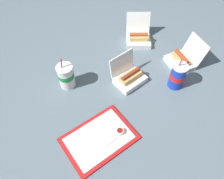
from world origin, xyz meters
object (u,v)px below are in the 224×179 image
at_px(food_tray, 99,139).
at_px(soda_cup_center, 66,76).
at_px(clamshell_hotdog_front, 138,38).
at_px(ketchup_cup, 120,131).
at_px(clamshell_hotdog_back, 182,60).
at_px(soda_cup_back, 177,76).
at_px(plastic_fork, 112,141).
at_px(clamshell_hotdog_corner, 129,77).

xyz_separation_m(food_tray, soda_cup_center, (-0.07, -0.43, 0.08)).
bearing_deg(clamshell_hotdog_front, ketchup_cup, 39.61).
bearing_deg(clamshell_hotdog_front, food_tray, 32.52).
bearing_deg(clamshell_hotdog_back, ketchup_cup, 11.63).
height_order(clamshell_hotdog_back, soda_cup_back, soda_cup_back).
xyz_separation_m(plastic_fork, clamshell_hotdog_front, (-0.66, -0.51, 0.03)).
bearing_deg(clamshell_hotdog_back, clamshell_hotdog_corner, -16.42).
bearing_deg(soda_cup_center, clamshell_hotdog_front, -177.70).
relative_size(clamshell_hotdog_back, soda_cup_center, 1.08).
relative_size(ketchup_cup, soda_cup_center, 0.18).
relative_size(ketchup_cup, clamshell_hotdog_front, 0.15).
xyz_separation_m(clamshell_hotdog_front, soda_cup_back, (0.11, 0.46, 0.05)).
xyz_separation_m(clamshell_hotdog_corner, soda_cup_center, (0.32, -0.22, 0.04)).
xyz_separation_m(clamshell_hotdog_corner, soda_cup_back, (-0.21, 0.21, 0.05)).
relative_size(clamshell_hotdog_corner, clamshell_hotdog_back, 0.78).
height_order(food_tray, ketchup_cup, ketchup_cup).
relative_size(food_tray, clamshell_hotdog_front, 1.39).
height_order(clamshell_hotdog_back, soda_cup_center, soda_cup_center).
xyz_separation_m(food_tray, soda_cup_back, (-0.60, 0.00, 0.08)).
bearing_deg(clamshell_hotdog_back, plastic_fork, 11.57).
height_order(ketchup_cup, clamshell_hotdog_front, clamshell_hotdog_front).
bearing_deg(clamshell_hotdog_corner, clamshell_hotdog_front, -141.73).
xyz_separation_m(ketchup_cup, soda_cup_back, (-0.49, -0.04, 0.06)).
distance_m(clamshell_hotdog_corner, soda_cup_center, 0.39).
height_order(food_tray, plastic_fork, plastic_fork).
xyz_separation_m(plastic_fork, clamshell_hotdog_back, (-0.73, -0.15, 0.03)).
distance_m(clamshell_hotdog_corner, soda_cup_back, 0.30).
relative_size(plastic_fork, soda_cup_center, 0.49).
relative_size(clamshell_hotdog_front, soda_cup_back, 1.16).
bearing_deg(clamshell_hotdog_corner, clamshell_hotdog_back, 163.58).
relative_size(clamshell_hotdog_corner, soda_cup_back, 0.80).
bearing_deg(plastic_fork, clamshell_hotdog_back, -169.86).
xyz_separation_m(food_tray, clamshell_hotdog_front, (-0.71, -0.45, 0.03)).
relative_size(food_tray, clamshell_hotdog_back, 1.59).
relative_size(soda_cup_back, soda_cup_center, 1.06).
height_order(plastic_fork, clamshell_hotdog_back, clamshell_hotdog_back).
bearing_deg(food_tray, plastic_fork, 127.91).
bearing_deg(soda_cup_center, food_tray, 80.31).
distance_m(food_tray, soda_cup_center, 0.44).
xyz_separation_m(plastic_fork, clamshell_hotdog_corner, (-0.35, -0.26, 0.03)).
distance_m(ketchup_cup, clamshell_hotdog_back, 0.68).
bearing_deg(soda_cup_back, soda_cup_center, -39.17).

